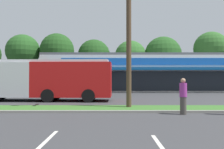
{
  "coord_description": "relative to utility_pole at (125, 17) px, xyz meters",
  "views": [
    {
      "loc": [
        1.13,
        1.03,
        1.79
      ],
      "look_at": [
        1.21,
        18.1,
        2.1
      ],
      "focal_mm": 36.0,
      "sensor_mm": 36.0,
      "label": 1
    }
  ],
  "objects": [
    {
      "name": "pedestrian_by_pole",
      "position": [
        2.69,
        -2.02,
        -4.54
      ],
      "size": [
        0.36,
        0.36,
        1.81
      ],
      "rotation": [
        0.0,
        0.0,
        4.74
      ],
      "color": "#47423D",
      "rests_on": "ground_plane"
    },
    {
      "name": "tree_mid_right",
      "position": [
        2.84,
        31.59,
        0.77
      ],
      "size": [
        6.3,
        6.3,
        9.38
      ],
      "color": "#473323",
      "rests_on": "ground_plane"
    },
    {
      "name": "utility_pole",
      "position": [
        0.0,
        0.0,
        0.0
      ],
      "size": [
        3.13,
        2.38,
        10.19
      ],
      "color": "#4C3826",
      "rests_on": "ground_plane"
    },
    {
      "name": "tree_right",
      "position": [
        9.3,
        31.39,
        1.03
      ],
      "size": [
        7.31,
        7.31,
        10.13
      ],
      "color": "#473323",
      "rests_on": "ground_plane"
    },
    {
      "name": "tree_mid",
      "position": [
        -4.52,
        32.19,
        0.96
      ],
      "size": [
        6.57,
        6.57,
        9.7
      ],
      "color": "#473323",
      "rests_on": "ground_plane"
    },
    {
      "name": "curb_lip",
      "position": [
        -1.99,
        -1.47,
        -5.38
      ],
      "size": [
        56.0,
        0.24,
        0.12
      ],
      "primitive_type": "cube",
      "color": "gray",
      "rests_on": "ground_plane"
    },
    {
      "name": "grass_median",
      "position": [
        -1.99,
        -0.25,
        -5.38
      ],
      "size": [
        56.0,
        2.2,
        0.12
      ],
      "primitive_type": "cube",
      "color": "#386B28",
      "rests_on": "ground_plane"
    },
    {
      "name": "tree_left",
      "position": [
        -17.66,
        28.97,
        1.5
      ],
      "size": [
        6.26,
        6.26,
        10.09
      ],
      "color": "#473323",
      "rests_on": "ground_plane"
    },
    {
      "name": "car_0",
      "position": [
        -9.26,
        10.89,
        -4.67
      ],
      "size": [
        4.78,
        1.91,
        1.49
      ],
      "color": "black",
      "rests_on": "ground_plane"
    },
    {
      "name": "storefront_building",
      "position": [
        3.93,
        22.29,
        -2.85
      ],
      "size": [
        28.45,
        14.43,
        5.19
      ],
      "color": "silver",
      "rests_on": "ground_plane"
    },
    {
      "name": "tree_mid_left",
      "position": [
        -11.23,
        29.0,
        1.63
      ],
      "size": [
        6.4,
        6.4,
        10.29
      ],
      "color": "#473323",
      "rests_on": "ground_plane"
    },
    {
      "name": "city_bus",
      "position": [
        -6.5,
        4.86,
        -3.68
      ],
      "size": [
        11.27,
        2.93,
        3.25
      ],
      "rotation": [
        0.0,
        0.0,
        3.11
      ],
      "color": "#B71414",
      "rests_on": "ground_plane"
    },
    {
      "name": "tree_far_right",
      "position": [
        17.75,
        28.92,
        1.99
      ],
      "size": [
        6.28,
        6.28,
        10.59
      ],
      "color": "#473323",
      "rests_on": "ground_plane"
    }
  ]
}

